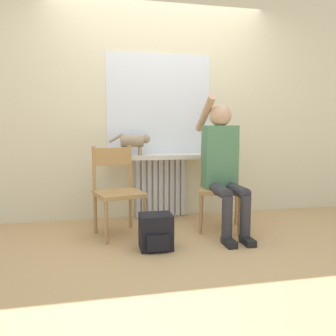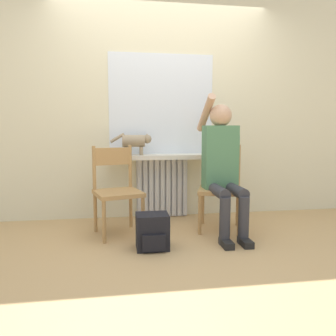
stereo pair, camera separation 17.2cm
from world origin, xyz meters
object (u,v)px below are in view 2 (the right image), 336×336
(chair_left, at_px, (117,189))
(cat, at_px, (135,141))
(person, at_px, (223,162))
(chair_right, at_px, (220,186))
(backpack, at_px, (152,232))

(chair_left, xyz_separation_m, cat, (0.21, 0.44, 0.46))
(chair_left, bearing_deg, person, -21.61)
(chair_right, bearing_deg, backpack, -129.19)
(person, bearing_deg, cat, 147.37)
(person, xyz_separation_m, cat, (-0.85, 0.54, 0.19))
(chair_right, xyz_separation_m, person, (-0.01, -0.11, 0.27))
(cat, bearing_deg, person, -32.63)
(chair_right, bearing_deg, person, -78.13)
(chair_right, xyz_separation_m, backpack, (-0.77, -0.48, -0.30))
(cat, bearing_deg, chair_left, -116.03)
(chair_left, bearing_deg, backpack, -73.26)
(backpack, bearing_deg, cat, 95.84)
(chair_right, bearing_deg, cat, 171.94)
(chair_left, height_order, backpack, chair_left)
(chair_right, relative_size, backpack, 2.84)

